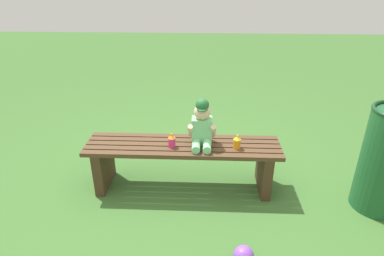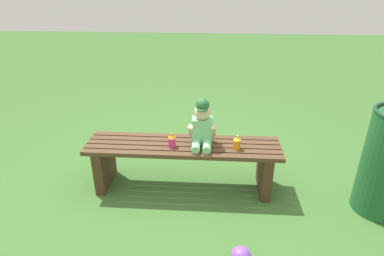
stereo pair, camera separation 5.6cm
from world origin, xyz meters
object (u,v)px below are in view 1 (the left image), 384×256
child_figure (202,125)px  toy_ball (243,256)px  park_bench (183,158)px  sippy_cup_right (237,142)px  sippy_cup_left (172,141)px

child_figure → toy_ball: bearing=-71.3°
park_bench → child_figure: bearing=6.3°
child_figure → sippy_cup_right: (0.29, -0.07, -0.12)m
park_bench → sippy_cup_left: sippy_cup_left is taller
toy_ball → park_bench: bearing=118.1°
park_bench → toy_ball: 0.99m
sippy_cup_right → park_bench: bearing=173.8°
sippy_cup_left → sippy_cup_right: (0.54, 0.00, 0.00)m
park_bench → sippy_cup_right: (0.45, -0.05, 0.20)m
child_figure → toy_ball: child_figure is taller
child_figure → toy_ball: (0.30, -0.87, -0.54)m
sippy_cup_left → toy_ball: 1.06m
sippy_cup_right → toy_ball: 0.91m
sippy_cup_left → park_bench: bearing=29.2°
sippy_cup_left → sippy_cup_right: same height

